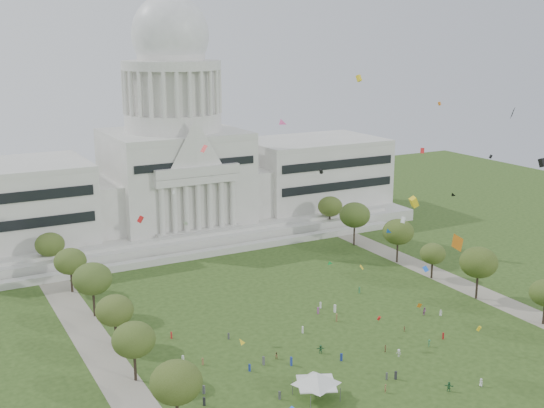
% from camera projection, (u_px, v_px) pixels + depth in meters
% --- Properties ---
extents(ground, '(400.00, 400.00, 0.00)m').
position_uv_depth(ground, '(378.00, 365.00, 137.96)').
color(ground, '#2B4417').
rests_on(ground, ground).
extents(capitol, '(160.00, 64.50, 91.30)m').
position_uv_depth(capitol, '(175.00, 166.00, 229.69)').
color(capitol, beige).
rests_on(capitol, ground).
extents(path_left, '(8.00, 160.00, 0.04)m').
position_uv_depth(path_left, '(103.00, 357.00, 141.38)').
color(path_left, gray).
rests_on(path_left, ground).
extents(path_right, '(8.00, 160.00, 0.04)m').
position_uv_depth(path_right, '(453.00, 281.00, 185.78)').
color(path_right, gray).
rests_on(path_right, ground).
extents(row_tree_l_1, '(8.86, 8.86, 12.59)m').
position_uv_depth(row_tree_l_1, '(176.00, 382.00, 112.92)').
color(row_tree_l_1, black).
rests_on(row_tree_l_1, ground).
extents(row_tree_l_2, '(8.42, 8.42, 11.97)m').
position_uv_depth(row_tree_l_2, '(134.00, 340.00, 129.89)').
color(row_tree_l_2, black).
rests_on(row_tree_l_2, ground).
extents(row_tree_r_2, '(9.55, 9.55, 13.58)m').
position_uv_depth(row_tree_r_2, '(479.00, 262.00, 170.99)').
color(row_tree_r_2, black).
rests_on(row_tree_r_2, ground).
extents(row_tree_l_3, '(8.12, 8.12, 11.55)m').
position_uv_depth(row_tree_l_3, '(115.00, 310.00, 144.59)').
color(row_tree_l_3, black).
rests_on(row_tree_l_3, ground).
extents(row_tree_r_3, '(7.01, 7.01, 9.98)m').
position_uv_depth(row_tree_r_3, '(433.00, 254.00, 186.27)').
color(row_tree_r_3, black).
rests_on(row_tree_r_3, ground).
extents(row_tree_l_4, '(9.29, 9.29, 13.21)m').
position_uv_depth(row_tree_l_4, '(92.00, 279.00, 160.11)').
color(row_tree_l_4, black).
rests_on(row_tree_l_4, ground).
extents(row_tree_r_4, '(9.19, 9.19, 13.06)m').
position_uv_depth(row_tree_r_4, '(398.00, 232.00, 199.20)').
color(row_tree_r_4, black).
rests_on(row_tree_r_4, ground).
extents(row_tree_l_5, '(8.33, 8.33, 11.85)m').
position_uv_depth(row_tree_l_5, '(70.00, 261.00, 175.70)').
color(row_tree_l_5, black).
rests_on(row_tree_l_5, ground).
extents(row_tree_r_5, '(9.82, 9.82, 13.96)m').
position_uv_depth(row_tree_r_5, '(355.00, 215.00, 215.67)').
color(row_tree_r_5, black).
rests_on(row_tree_r_5, ground).
extents(row_tree_l_6, '(8.19, 8.19, 11.64)m').
position_uv_depth(row_tree_l_6, '(50.00, 245.00, 190.46)').
color(row_tree_l_6, black).
rests_on(row_tree_l_6, ground).
extents(row_tree_r_6, '(8.42, 8.42, 11.97)m').
position_uv_depth(row_tree_r_6, '(330.00, 206.00, 232.48)').
color(row_tree_r_6, black).
rests_on(row_tree_r_6, ground).
extents(event_tent, '(12.55, 12.55, 5.32)m').
position_uv_depth(event_tent, '(316.00, 378.00, 124.42)').
color(event_tent, '#4C4C4C').
rests_on(event_tent, ground).
extents(person_0, '(0.90, 0.74, 1.58)m').
position_uv_depth(person_0, '(441.00, 313.00, 162.21)').
color(person_0, silver).
rests_on(person_0, ground).
extents(person_2, '(1.07, 0.83, 1.94)m').
position_uv_depth(person_2, '(425.00, 311.00, 162.71)').
color(person_2, '#994C8C').
rests_on(person_2, ground).
extents(person_3, '(1.05, 1.22, 1.68)m').
position_uv_depth(person_3, '(399.00, 353.00, 141.49)').
color(person_3, silver).
rests_on(person_3, ground).
extents(person_4, '(0.81, 1.05, 1.59)m').
position_uv_depth(person_4, '(385.00, 348.00, 143.67)').
color(person_4, olive).
rests_on(person_4, ground).
extents(person_5, '(1.85, 1.33, 1.86)m').
position_uv_depth(person_5, '(321.00, 349.00, 143.02)').
color(person_5, '#33723F').
rests_on(person_5, ground).
extents(person_6, '(0.53, 0.81, 1.65)m').
position_uv_depth(person_6, '(481.00, 382.00, 129.39)').
color(person_6, silver).
rests_on(person_6, ground).
extents(person_7, '(0.74, 0.78, 1.74)m').
position_uv_depth(person_7, '(385.00, 388.00, 127.09)').
color(person_7, olive).
rests_on(person_7, ground).
extents(person_8, '(0.84, 0.64, 1.54)m').
position_uv_depth(person_8, '(276.00, 356.00, 140.49)').
color(person_8, olive).
rests_on(person_8, ground).
extents(person_9, '(0.90, 1.20, 1.67)m').
position_uv_depth(person_9, '(429.00, 343.00, 146.01)').
color(person_9, '#33723F').
rests_on(person_9, ground).
extents(person_10, '(0.62, 0.87, 1.34)m').
position_uv_depth(person_10, '(404.00, 329.00, 153.64)').
color(person_10, olive).
rests_on(person_10, ground).
extents(person_11, '(1.76, 1.72, 1.90)m').
position_uv_depth(person_11, '(449.00, 387.00, 127.61)').
color(person_11, '#33723F').
rests_on(person_11, ground).
extents(distant_crowd, '(62.70, 41.50, 1.95)m').
position_uv_depth(distant_crowd, '(286.00, 347.00, 144.35)').
color(distant_crowd, '#26262B').
rests_on(distant_crowd, ground).
extents(kite_swarm, '(76.90, 96.90, 55.84)m').
position_uv_depth(kite_swarm, '(377.00, 225.00, 135.50)').
color(kite_swarm, orange).
rests_on(kite_swarm, ground).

